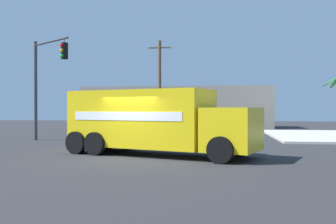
% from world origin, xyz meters
% --- Properties ---
extents(ground_plane, '(100.00, 100.00, 0.00)m').
position_xyz_m(ground_plane, '(0.00, 0.00, 0.00)').
color(ground_plane, '#2B2B2D').
extents(delivery_truck, '(8.64, 5.22, 2.80)m').
position_xyz_m(delivery_truck, '(0.93, 1.06, 1.47)').
color(delivery_truck, yellow).
rests_on(delivery_truck, ground).
extents(traffic_light_primary, '(3.23, 2.46, 6.33)m').
position_xyz_m(traffic_light_primary, '(-7.04, 7.29, 4.13)').
color(traffic_light_primary, '#38383D').
rests_on(traffic_light_primary, ground).
extents(utility_pole, '(2.20, 0.30, 8.75)m').
position_xyz_m(utility_pole, '(-2.21, 22.43, 4.52)').
color(utility_pole, brown).
rests_on(utility_pole, ground).
extents(building_backdrop, '(20.22, 6.00, 4.37)m').
position_xyz_m(building_backdrop, '(-1.02, 27.15, 2.19)').
color(building_backdrop, gray).
rests_on(building_backdrop, ground).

